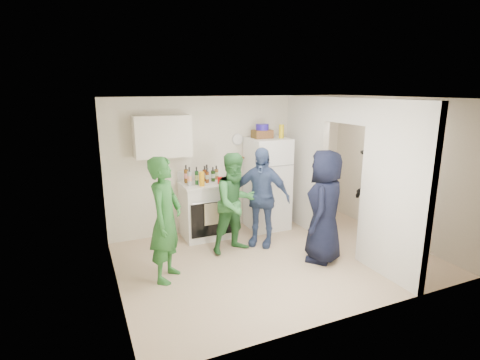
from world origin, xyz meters
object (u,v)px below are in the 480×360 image
Objects in this scene: person_green_center at (236,203)px; yellow_cup_stack_top at (281,131)px; stove at (205,210)px; person_denim at (261,197)px; person_nook at (376,189)px; person_navy at (325,206)px; fridge at (267,184)px; blue_bowl at (262,127)px; person_green_left at (166,220)px; wicker_basket at (262,134)px.

yellow_cup_stack_top is at bearing 20.33° from person_green_center.
stove is 1.10m from person_denim.
person_green_center is 0.94× the size of person_nook.
yellow_cup_stack_top is at bearing -116.16° from person_nook.
person_nook reaches higher than person_navy.
person_denim is (-0.71, -0.60, -1.01)m from yellow_cup_stack_top.
yellow_cup_stack_top is at bearing -24.44° from fridge.
person_green_center reaches higher than stove.
person_nook is (1.36, -1.07, -0.98)m from yellow_cup_stack_top.
blue_bowl is 2.00m from person_navy.
person_green_center is (1.25, 0.47, -0.06)m from person_green_left.
person_green_left is 1.07× the size of person_green_center.
person_nook is at bearing -36.05° from blue_bowl.
wicker_basket reaches higher than person_green_left.
fridge is 1.05× the size of person_green_center.
blue_bowl is at bearing 104.14° from person_denim.
person_green_left is at bearing -52.87° from person_navy.
person_green_left reaches higher than person_navy.
person_nook is at bearing -17.75° from person_green_center.
yellow_cup_stack_top is 2.88m from person_green_left.
blue_bowl is 0.96× the size of yellow_cup_stack_top.
fridge is at bearing -114.47° from person_nook.
person_green_left is 1.83m from person_denim.
person_nook is (1.58, -1.17, 0.01)m from fridge.
person_nook reaches higher than person_denim.
person_denim is 0.96× the size of person_nook.
blue_bowl is 2.71m from person_green_left.
fridge is 0.95m from wicker_basket.
fridge is 0.99× the size of person_green_left.
person_green_left reaches higher than person_denim.
person_green_left is (-2.24, -1.24, 0.01)m from fridge.
person_navy is (2.37, -0.39, -0.00)m from person_green_left.
person_denim is 1.12m from person_navy.
blue_bowl is (1.14, 0.02, 1.44)m from stove.
person_nook is (1.45, 0.46, 0.00)m from person_navy.
yellow_cup_stack_top is at bearing -136.89° from person_navy.
blue_bowl reaches higher than person_denim.
wicker_basket is at bearing 154.89° from yellow_cup_stack_top.
fridge is 1.02× the size of person_denim.
stove is at bearing 177.74° from person_denim.
person_denim is (-0.39, -0.75, -0.96)m from wicker_basket.
yellow_cup_stack_top is at bearing -25.11° from wicker_basket.
wicker_basket reaches higher than person_navy.
blue_bowl reaches higher than person_green_left.
person_green_left is 2.40m from person_navy.
blue_bowl is (-0.10, 0.05, 1.07)m from fridge.
person_navy reaches higher than person_green_center.
blue_bowl is at bearing 34.05° from person_green_center.
fridge is 0.99× the size of person_navy.
stove is 1.84m from blue_bowl.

